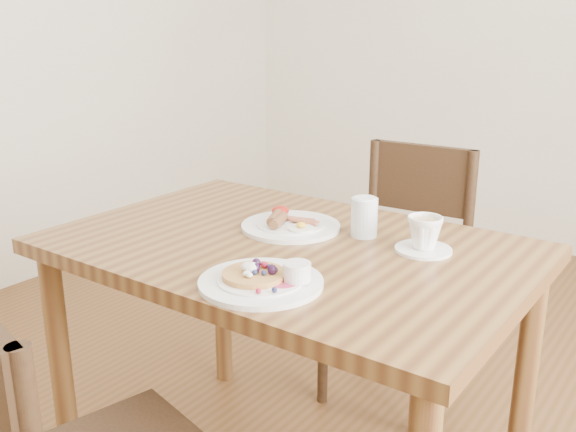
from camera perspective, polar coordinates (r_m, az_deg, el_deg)
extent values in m
cube|color=brown|center=(1.65, 0.00, -2.99)|extent=(1.20, 0.80, 0.04)
cylinder|color=brown|center=(1.96, -19.51, -12.79)|extent=(0.06, 0.06, 0.71)
cylinder|color=brown|center=(1.89, 20.30, -13.95)|extent=(0.06, 0.06, 0.71)
cylinder|color=brown|center=(2.35, -5.88, -6.61)|extent=(0.06, 0.06, 0.71)
cube|color=#312111|center=(2.24, 9.56, -5.41)|extent=(0.44, 0.44, 0.04)
cylinder|color=#312111|center=(2.26, 3.13, -11.51)|extent=(0.04, 0.04, 0.43)
cylinder|color=#312111|center=(2.13, 11.81, -13.79)|extent=(0.04, 0.04, 0.43)
cylinder|color=#312111|center=(2.55, 7.19, -8.17)|extent=(0.04, 0.04, 0.43)
cylinder|color=#312111|center=(2.44, 14.94, -9.92)|extent=(0.04, 0.04, 0.43)
cylinder|color=#312111|center=(2.27, 15.80, 0.27)|extent=(0.04, 0.04, 0.43)
cylinder|color=#312111|center=(2.39, 7.58, 1.62)|extent=(0.04, 0.04, 0.43)
cube|color=#312111|center=(2.31, 11.82, 3.28)|extent=(0.38, 0.05, 0.24)
cylinder|color=white|center=(1.38, -2.43, -5.92)|extent=(0.27, 0.27, 0.01)
cylinder|color=white|center=(1.38, -2.43, -5.66)|extent=(0.19, 0.19, 0.01)
cylinder|color=#B22D59|center=(1.36, -0.50, -5.87)|extent=(0.07, 0.07, 0.00)
cylinder|color=#C68C47|center=(1.38, -3.05, -5.23)|extent=(0.14, 0.14, 0.01)
ellipsoid|color=white|center=(1.38, -3.36, -4.60)|extent=(0.03, 0.03, 0.02)
ellipsoid|color=white|center=(1.35, -3.53, -5.21)|extent=(0.02, 0.02, 0.01)
cylinder|color=white|center=(1.36, 0.80, -4.97)|extent=(0.06, 0.06, 0.04)
cylinder|color=#591E07|center=(1.35, 0.80, -4.34)|extent=(0.05, 0.05, 0.00)
sphere|color=black|center=(1.37, -1.69, -4.75)|extent=(0.02, 0.02, 0.02)
sphere|color=#1E234C|center=(1.39, -1.19, -4.67)|extent=(0.01, 0.01, 0.01)
sphere|color=#1E234C|center=(1.41, -1.26, -4.33)|extent=(0.01, 0.01, 0.01)
sphere|color=#B21938|center=(1.40, -2.24, -4.33)|extent=(0.02, 0.02, 0.02)
sphere|color=black|center=(1.41, -2.96, -4.21)|extent=(0.02, 0.02, 0.02)
sphere|color=#1E234C|center=(1.40, -3.76, -4.55)|extent=(0.01, 0.01, 0.01)
sphere|color=black|center=(1.38, -3.12, -4.69)|extent=(0.02, 0.02, 0.02)
sphere|color=#1E234C|center=(1.36, -2.90, -5.09)|extent=(0.01, 0.01, 0.01)
sphere|color=#1E234C|center=(1.35, -2.03, -5.25)|extent=(0.01, 0.01, 0.01)
sphere|color=#1E234C|center=(1.31, -1.36, -6.59)|extent=(0.01, 0.01, 0.01)
sphere|color=#B21938|center=(1.33, 0.10, -6.20)|extent=(0.01, 0.01, 0.01)
cylinder|color=white|center=(1.75, 0.25, -0.93)|extent=(0.27, 0.27, 0.01)
cylinder|color=white|center=(1.75, 0.25, -0.71)|extent=(0.19, 0.19, 0.01)
cylinder|color=brown|center=(1.75, -1.20, -0.14)|extent=(0.06, 0.10, 0.03)
cylinder|color=brown|center=(1.72, -0.83, -0.41)|extent=(0.06, 0.10, 0.03)
cube|color=maroon|center=(1.76, 1.08, -0.31)|extent=(0.08, 0.04, 0.01)
cube|color=maroon|center=(1.74, 1.48, -0.45)|extent=(0.08, 0.03, 0.01)
cylinder|color=white|center=(1.69, 1.18, -1.10)|extent=(0.07, 0.07, 0.00)
ellipsoid|color=yellow|center=(1.69, 1.18, -0.78)|extent=(0.03, 0.03, 0.01)
ellipsoid|color=#A5190F|center=(1.81, -0.69, 0.48)|extent=(0.05, 0.05, 0.03)
cylinder|color=white|center=(1.62, 11.93, -2.94)|extent=(0.14, 0.14, 0.01)
imported|color=white|center=(1.60, 12.03, -1.43)|extent=(0.12, 0.12, 0.08)
cylinder|color=tan|center=(1.59, 12.09, -0.46)|extent=(0.07, 0.07, 0.00)
cylinder|color=silver|center=(1.69, 6.79, -0.11)|extent=(0.07, 0.07, 0.10)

